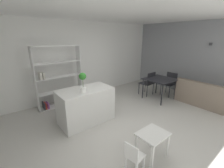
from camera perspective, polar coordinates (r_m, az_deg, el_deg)
name	(u,v)px	position (r m, az deg, el deg)	size (l,w,h in m)	color
ground_plane	(123,127)	(4.02, 4.26, -15.70)	(10.22, 10.22, 0.00)	beige
ceiling_slab	(126,7)	(3.41, 5.42, 27.00)	(7.42, 5.38, 0.06)	white
back_partition	(73,61)	(5.66, -14.28, 8.54)	(7.42, 0.06, 2.73)	white
right_partition_gray	(197,60)	(6.53, 29.19, 8.01)	(0.06, 5.38, 2.73)	gray
kitchen_island	(86,106)	(4.09, -9.75, -7.99)	(1.38, 0.73, 0.91)	silver
potted_plant_on_island	(83,81)	(3.66, -10.92, 1.14)	(0.17, 0.17, 0.48)	white
open_bookshelf	(57,79)	(5.10, -19.96, 1.92)	(1.45, 0.31, 1.93)	white
child_table	(152,138)	(3.04, 14.95, -19.05)	(0.54, 0.44, 0.52)	silver
child_chair_left	(133,156)	(2.79, 8.08, -25.20)	(0.30, 0.30, 0.57)	white
dining_table	(160,81)	(5.65, 17.51, 1.10)	(0.95, 0.92, 0.76)	#232328
dining_chair_window_side	(170,82)	(6.26, 20.91, 0.83)	(0.47, 0.44, 0.86)	#232328
dining_chair_far	(149,82)	(5.96, 13.64, 0.88)	(0.47, 0.47, 0.91)	#232328
sofa	(212,99)	(5.87, 33.60, -4.72)	(0.91, 2.14, 0.81)	gray
wall_sconce_back	(211,44)	(6.27, 33.13, 12.49)	(0.08, 0.08, 0.08)	#333338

